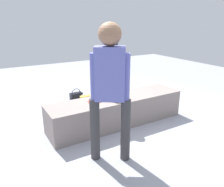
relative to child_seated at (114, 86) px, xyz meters
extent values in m
plane|color=#90939F|center=(0.07, 0.01, -0.69)|extent=(12.00, 12.00, 0.00)
cube|color=gray|center=(0.07, 0.01, -0.45)|extent=(2.38, 0.58, 0.47)
cylinder|color=#241952|center=(-0.08, -0.08, -0.18)|extent=(0.13, 0.26, 0.08)
cylinder|color=#241952|center=(0.03, -0.10, -0.18)|extent=(0.13, 0.26, 0.08)
cube|color=white|center=(0.00, 0.02, -0.03)|extent=(0.23, 0.18, 0.28)
sphere|color=#8C664C|center=(0.00, 0.02, 0.19)|extent=(0.16, 0.16, 0.16)
cylinder|color=#8C664C|center=(-0.11, 0.05, -0.04)|extent=(0.05, 0.05, 0.21)
cylinder|color=#8C664C|center=(0.12, -0.01, -0.04)|extent=(0.05, 0.05, 0.21)
cylinder|color=#343235|center=(-0.38, -0.92, -0.28)|extent=(0.12, 0.12, 0.82)
cylinder|color=#343235|center=(-0.70, -0.71, -0.28)|extent=(0.12, 0.12, 0.82)
cube|color=#5C62B2|center=(-0.54, -0.82, 0.44)|extent=(0.41, 0.37, 0.63)
sphere|color=#8C664C|center=(-0.54, -0.82, 0.89)|extent=(0.26, 0.26, 0.26)
cylinder|color=#5C62B2|center=(-0.39, -0.92, 0.39)|extent=(0.10, 0.10, 0.59)
cylinder|color=#5C62B2|center=(-0.70, -0.72, 0.39)|extent=(0.10, 0.10, 0.59)
cylinder|color=#E0594C|center=(-0.34, 0.04, -0.21)|extent=(0.22, 0.22, 0.01)
cylinder|color=olive|center=(-0.34, 0.04, -0.18)|extent=(0.10, 0.10, 0.04)
cylinder|color=brown|center=(-0.34, 0.04, -0.15)|extent=(0.10, 0.10, 0.01)
cube|color=silver|center=(-0.28, 0.03, -0.20)|extent=(0.11, 0.04, 0.00)
cube|color=gold|center=(-0.14, 0.85, -0.54)|extent=(0.21, 0.08, 0.30)
torus|color=white|center=(-0.19, 0.85, -0.39)|extent=(0.08, 0.01, 0.08)
torus|color=white|center=(-0.09, 0.85, -0.39)|extent=(0.08, 0.01, 0.08)
cylinder|color=black|center=(1.14, 1.80, -0.67)|extent=(0.36, 0.36, 0.04)
cylinder|color=black|center=(1.14, 1.80, -0.09)|extent=(0.11, 0.11, 1.12)
cylinder|color=silver|center=(0.92, 0.85, -0.62)|extent=(0.07, 0.07, 0.14)
cone|color=silver|center=(0.92, 0.85, -0.53)|extent=(0.07, 0.07, 0.03)
cylinder|color=#268C3F|center=(0.92, 0.85, -0.51)|extent=(0.03, 0.03, 0.01)
cylinder|color=silver|center=(-0.53, 0.81, -0.61)|extent=(0.07, 0.07, 0.15)
cone|color=silver|center=(-0.53, 0.81, -0.53)|extent=(0.07, 0.07, 0.03)
cylinder|color=blue|center=(-0.53, 0.81, -0.51)|extent=(0.03, 0.03, 0.02)
cylinder|color=red|center=(0.73, 1.04, -0.63)|extent=(0.09, 0.09, 0.10)
cube|color=black|center=(-0.13, 1.39, -0.59)|extent=(0.27, 0.14, 0.20)
torus|color=black|center=(-0.13, 1.39, -0.49)|extent=(0.20, 0.01, 0.20)
cube|color=brown|center=(0.40, 0.92, -0.57)|extent=(0.27, 0.12, 0.24)
torus|color=brown|center=(0.40, 0.92, -0.44)|extent=(0.20, 0.01, 0.20)
camera|label=1|loc=(-1.79, -2.98, 1.04)|focal=35.66mm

